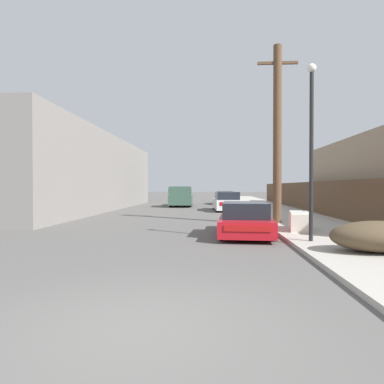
% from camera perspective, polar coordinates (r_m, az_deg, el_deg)
% --- Properties ---
extents(ground_plane, '(220.00, 220.00, 0.00)m').
position_cam_1_polar(ground_plane, '(4.47, -8.95, -21.94)').
color(ground_plane, '#595654').
extents(sidewalk_curb, '(4.20, 63.00, 0.12)m').
position_cam_1_polar(sidewalk_curb, '(27.93, 12.54, -2.58)').
color(sidewalk_curb, '#ADA89E').
rests_on(sidewalk_curb, ground).
extents(discarded_fridge, '(1.02, 1.91, 0.69)m').
position_cam_1_polar(discarded_fridge, '(13.42, 17.50, -4.63)').
color(discarded_fridge, silver).
rests_on(discarded_fridge, sidewalk_curb).
extents(parked_sports_car_red, '(2.07, 4.54, 1.19)m').
position_cam_1_polar(parked_sports_car_red, '(12.43, 8.85, -4.64)').
color(parked_sports_car_red, red).
rests_on(parked_sports_car_red, ground).
extents(car_parked_mid, '(2.09, 4.78, 1.37)m').
position_cam_1_polar(car_parked_mid, '(25.00, 5.79, -1.64)').
color(car_parked_mid, silver).
rests_on(car_parked_mid, ground).
extents(car_parked_far, '(2.02, 4.77, 1.30)m').
position_cam_1_polar(car_parked_far, '(34.49, 5.53, -0.98)').
color(car_parked_far, '#5B1E19').
rests_on(car_parked_far, ground).
extents(pickup_truck, '(2.13, 5.52, 1.76)m').
position_cam_1_polar(pickup_truck, '(30.14, -1.82, -0.75)').
color(pickup_truck, '#385647').
rests_on(pickup_truck, ground).
extents(utility_pole, '(1.80, 0.38, 8.00)m').
position_cam_1_polar(utility_pole, '(16.16, 14.04, 9.59)').
color(utility_pole, brown).
rests_on(utility_pole, sidewalk_curb).
extents(street_lamp, '(0.26, 0.26, 5.26)m').
position_cam_1_polar(street_lamp, '(10.85, 19.28, 8.25)').
color(street_lamp, '#232326').
rests_on(street_lamp, sidewalk_curb).
extents(brush_pile, '(2.35, 1.42, 0.77)m').
position_cam_1_polar(brush_pile, '(9.68, 28.64, -6.52)').
color(brush_pile, brown).
rests_on(brush_pile, sidewalk_curb).
extents(wooden_fence, '(0.08, 36.80, 1.93)m').
position_cam_1_polar(wooden_fence, '(22.90, 19.57, -0.79)').
color(wooden_fence, brown).
rests_on(wooden_fence, sidewalk_curb).
extents(building_left_block, '(7.00, 24.22, 5.48)m').
position_cam_1_polar(building_left_block, '(27.46, -19.38, 2.93)').
color(building_left_block, gray).
rests_on(building_left_block, ground).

